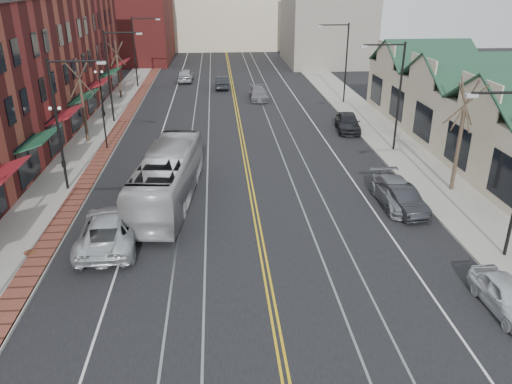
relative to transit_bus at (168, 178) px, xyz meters
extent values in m
plane|color=black|center=(5.00, -13.69, -1.57)|extent=(160.00, 160.00, 0.00)
cube|color=gray|center=(-7.00, 6.31, -1.50)|extent=(4.00, 120.00, 0.15)
cube|color=gray|center=(17.00, 6.31, -1.50)|extent=(4.00, 120.00, 0.15)
cube|color=beige|center=(23.00, 6.31, 0.73)|extent=(8.00, 36.00, 4.60)
cube|color=maroon|center=(-11.00, 56.31, 5.43)|extent=(14.00, 18.00, 14.00)
cube|color=beige|center=(5.00, 71.31, 2.93)|extent=(22.00, 14.00, 9.00)
cube|color=slate|center=(20.00, 51.31, 3.93)|extent=(12.00, 16.00, 11.00)
cylinder|color=black|center=(-6.50, 2.31, 2.58)|extent=(0.16, 0.16, 8.00)
cylinder|color=black|center=(-5.00, 2.31, 6.38)|extent=(3.00, 0.12, 0.12)
cube|color=#999999|center=(-3.50, 2.31, 6.28)|extent=(0.50, 0.25, 0.15)
cylinder|color=black|center=(-6.50, 18.31, 2.58)|extent=(0.16, 0.16, 8.00)
cylinder|color=black|center=(-5.00, 18.31, 6.38)|extent=(3.00, 0.12, 0.12)
cube|color=#999999|center=(-3.50, 18.31, 6.28)|extent=(0.50, 0.25, 0.15)
cylinder|color=black|center=(-6.50, 34.31, 2.58)|extent=(0.16, 0.16, 8.00)
cylinder|color=black|center=(-5.00, 34.31, 6.38)|extent=(3.00, 0.12, 0.12)
cube|color=#999999|center=(-3.50, 34.31, 6.28)|extent=(0.50, 0.25, 0.15)
cylinder|color=black|center=(15.00, -7.69, 6.38)|extent=(3.00, 0.12, 0.12)
cube|color=#999999|center=(13.50, -7.69, 6.28)|extent=(0.50, 0.25, 0.15)
cylinder|color=black|center=(16.50, 8.31, 2.58)|extent=(0.16, 0.16, 8.00)
cylinder|color=black|center=(15.00, 8.31, 6.38)|extent=(3.00, 0.12, 0.12)
cube|color=#999999|center=(13.50, 8.31, 6.28)|extent=(0.50, 0.25, 0.15)
cylinder|color=black|center=(16.50, 24.31, 2.58)|extent=(0.16, 0.16, 8.00)
cylinder|color=black|center=(15.00, 24.31, 6.38)|extent=(3.00, 0.12, 0.12)
cube|color=#999999|center=(13.50, 24.31, 6.28)|extent=(0.50, 0.25, 0.15)
cylinder|color=black|center=(-7.80, 6.31, -1.22)|extent=(0.28, 0.28, 0.40)
cylinder|color=black|center=(-7.80, 6.31, 0.58)|extent=(0.14, 0.14, 4.00)
cube|color=black|center=(-7.80, 6.31, 2.58)|extent=(0.60, 0.06, 0.06)
sphere|color=white|center=(-8.10, 6.31, 2.73)|extent=(0.24, 0.24, 0.24)
sphere|color=white|center=(-7.50, 6.31, 2.73)|extent=(0.24, 0.24, 0.24)
cylinder|color=black|center=(-7.80, 20.31, -1.22)|extent=(0.28, 0.28, 0.40)
cylinder|color=black|center=(-7.80, 20.31, 0.58)|extent=(0.14, 0.14, 4.00)
cube|color=black|center=(-7.80, 20.31, 2.58)|extent=(0.60, 0.06, 0.06)
sphere|color=white|center=(-8.10, 20.31, 2.73)|extent=(0.24, 0.24, 0.24)
sphere|color=white|center=(-7.50, 20.31, 2.73)|extent=(0.24, 0.24, 0.24)
cylinder|color=#382B21|center=(-7.50, 12.31, 1.03)|extent=(0.24, 0.24, 4.90)
cylinder|color=#382B21|center=(-7.50, 12.31, 3.58)|extent=(0.58, 1.37, 2.90)
cylinder|color=#382B21|center=(-7.50, 12.31, 3.58)|extent=(1.60, 0.66, 2.78)
cylinder|color=#382B21|center=(-7.50, 12.31, 3.58)|extent=(0.53, 1.23, 2.96)
cylinder|color=#382B21|center=(-7.50, 12.31, 3.58)|extent=(1.69, 1.03, 2.64)
cylinder|color=#382B21|center=(-7.50, 12.31, 3.58)|extent=(1.78, 1.29, 2.48)
cylinder|color=#382B21|center=(-7.50, 28.31, 0.85)|extent=(0.24, 0.24, 4.55)
cylinder|color=#382B21|center=(-7.50, 28.31, 3.23)|extent=(0.55, 1.28, 2.69)
cylinder|color=#382B21|center=(-7.50, 28.31, 3.23)|extent=(1.49, 0.62, 2.58)
cylinder|color=#382B21|center=(-7.50, 28.31, 3.23)|extent=(0.50, 1.15, 2.75)
cylinder|color=#382B21|center=(-7.50, 28.31, 3.23)|extent=(1.57, 0.97, 2.45)
cylinder|color=#382B21|center=(-7.50, 28.31, 3.23)|extent=(1.66, 1.20, 2.30)
cylinder|color=#382B21|center=(17.50, 0.31, 1.20)|extent=(0.24, 0.24, 5.25)
cylinder|color=#382B21|center=(17.50, 0.31, 3.93)|extent=(0.61, 1.46, 3.10)
cylinder|color=#382B21|center=(17.50, 0.31, 3.93)|extent=(1.70, 0.70, 2.97)
cylinder|color=#382B21|center=(17.50, 0.31, 3.93)|extent=(0.56, 1.31, 3.17)
cylinder|color=#382B21|center=(17.50, 0.31, 3.93)|extent=(1.80, 1.10, 2.82)
cylinder|color=#382B21|center=(17.50, 0.31, 3.93)|extent=(1.90, 1.37, 2.65)
cylinder|color=#592D19|center=(-6.20, -5.69, -1.41)|extent=(0.60, 0.60, 0.02)
cylinder|color=black|center=(-5.60, 10.31, 0.18)|extent=(0.12, 0.12, 3.20)
imported|color=black|center=(-5.60, 10.31, 1.93)|extent=(0.18, 0.15, 0.90)
imported|color=#B4B4B6|center=(0.00, 0.00, 0.00)|extent=(3.85, 11.50, 3.14)
imported|color=silver|center=(-2.50, -4.87, -0.73)|extent=(3.05, 6.15, 1.68)
imported|color=silver|center=(14.30, -11.65, -0.90)|extent=(1.71, 3.97, 1.34)
imported|color=#222327|center=(13.40, -2.16, -0.87)|extent=(2.04, 4.41, 1.40)
imported|color=slate|center=(13.32, -1.34, -0.84)|extent=(2.10, 5.08, 1.47)
imported|color=black|center=(14.30, 13.93, -0.78)|extent=(2.40, 4.84, 1.59)
imported|color=black|center=(3.71, 32.90, -0.83)|extent=(1.64, 4.51, 1.48)
imported|color=slate|center=(7.60, 26.62, -0.89)|extent=(1.94, 4.69, 1.36)
imported|color=#9C9DA3|center=(-0.87, 37.55, -0.76)|extent=(2.09, 4.83, 1.62)
camera|label=1|loc=(3.00, -27.39, 10.77)|focal=35.00mm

